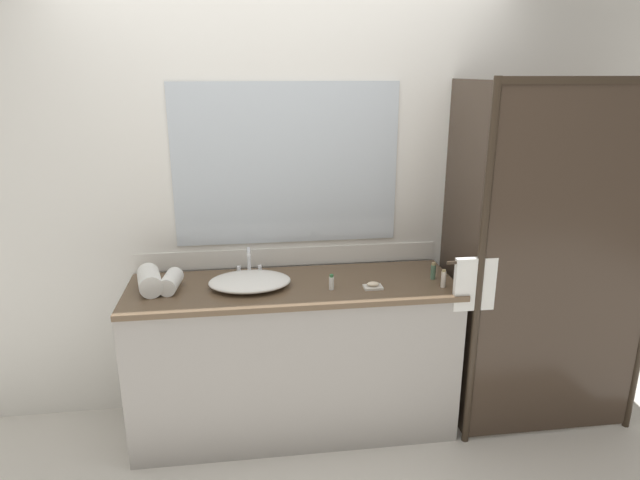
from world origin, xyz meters
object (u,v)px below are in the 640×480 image
object	(u,v)px
rolled_towel_middle	(171,282)
amenity_bottle_body_wash	(443,279)
faucet	(249,267)
soap_dish	(373,286)
rolled_towel_near_edge	(150,280)
amenity_bottle_conditioner	(433,271)
sink_basin	(250,282)
amenity_bottle_lotion	(331,282)

from	to	relation	value
rolled_towel_middle	amenity_bottle_body_wash	bearing A→B (deg)	-5.98
faucet	soap_dish	size ratio (longest dim) A/B	1.71
rolled_towel_near_edge	amenity_bottle_conditioner	bearing A→B (deg)	-1.28
rolled_towel_near_edge	rolled_towel_middle	world-z (taller)	rolled_towel_near_edge
faucet	amenity_bottle_conditioner	size ratio (longest dim) A/B	1.77
amenity_bottle_conditioner	rolled_towel_middle	size ratio (longest dim) A/B	0.49
sink_basin	amenity_bottle_lotion	xyz separation A→B (m)	(0.43, -0.09, 0.01)
sink_basin	amenity_bottle_body_wash	bearing A→B (deg)	-7.63
sink_basin	faucet	distance (m)	0.17
amenity_bottle_lotion	amenity_bottle_body_wash	bearing A→B (deg)	-4.43
amenity_bottle_conditioner	amenity_bottle_body_wash	xyz separation A→B (m)	(0.02, -0.12, 0.00)
amenity_bottle_body_wash	amenity_bottle_lotion	xyz separation A→B (m)	(-0.61, 0.05, -0.01)
amenity_bottle_lotion	soap_dish	bearing A→B (deg)	-3.57
faucet	sink_basin	bearing A→B (deg)	-90.00
soap_dish	rolled_towel_near_edge	world-z (taller)	rolled_towel_near_edge
soap_dish	amenity_bottle_body_wash	world-z (taller)	amenity_bottle_body_wash
soap_dish	amenity_bottle_lotion	size ratio (longest dim) A/B	1.18
amenity_bottle_conditioner	rolled_towel_middle	world-z (taller)	amenity_bottle_conditioner
sink_basin	rolled_towel_near_edge	bearing A→B (deg)	178.09
amenity_bottle_body_wash	amenity_bottle_conditioner	bearing A→B (deg)	97.38
sink_basin	soap_dish	bearing A→B (deg)	-9.17
amenity_bottle_lotion	rolled_towel_near_edge	xyz separation A→B (m)	(-0.96, 0.11, 0.02)
sink_basin	rolled_towel_near_edge	xyz separation A→B (m)	(-0.53, 0.02, 0.03)
amenity_bottle_lotion	faucet	bearing A→B (deg)	148.76
sink_basin	amenity_bottle_conditioner	size ratio (longest dim) A/B	4.57
amenity_bottle_conditioner	rolled_towel_near_edge	xyz separation A→B (m)	(-1.55, 0.03, 0.01)
sink_basin	rolled_towel_near_edge	size ratio (longest dim) A/B	1.87
sink_basin	rolled_towel_middle	bearing A→B (deg)	178.15
soap_dish	amenity_bottle_body_wash	distance (m)	0.38
rolled_towel_near_edge	rolled_towel_middle	bearing A→B (deg)	-2.16
amenity_bottle_body_wash	sink_basin	bearing A→B (deg)	172.37
faucet	amenity_bottle_body_wash	xyz separation A→B (m)	(1.04, -0.31, -0.01)
amenity_bottle_body_wash	amenity_bottle_lotion	world-z (taller)	amenity_bottle_body_wash
sink_basin	amenity_bottle_body_wash	size ratio (longest dim) A/B	4.45
amenity_bottle_conditioner	amenity_bottle_lotion	distance (m)	0.59
amenity_bottle_conditioner	rolled_towel_near_edge	bearing A→B (deg)	178.72
amenity_bottle_lotion	sink_basin	bearing A→B (deg)	167.99
soap_dish	rolled_towel_middle	distance (m)	1.08
faucet	amenity_bottle_lotion	distance (m)	0.51
soap_dish	amenity_bottle_body_wash	size ratio (longest dim) A/B	1.00
amenity_bottle_conditioner	rolled_towel_near_edge	distance (m)	1.55
sink_basin	faucet	size ratio (longest dim) A/B	2.59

